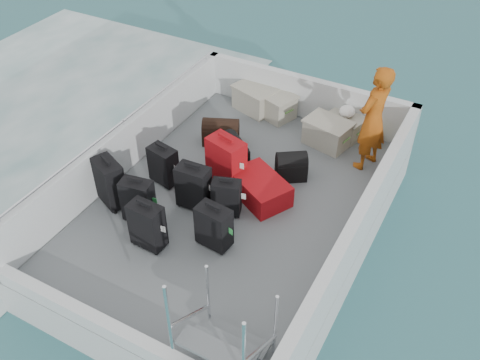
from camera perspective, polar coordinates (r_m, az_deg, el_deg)
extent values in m
plane|color=#175153|center=(7.66, -0.74, -5.77)|extent=(160.00, 160.00, 0.00)
cube|color=silver|center=(7.44, -0.76, -4.15)|extent=(3.60, 5.00, 0.60)
cube|color=slate|center=(7.23, -0.78, -2.38)|extent=(3.30, 4.70, 0.02)
cube|color=silver|center=(7.82, -11.97, 3.71)|extent=(0.14, 5.00, 0.70)
cube|color=silver|center=(6.54, 12.60, -4.86)|extent=(0.14, 5.00, 0.70)
cube|color=silver|center=(8.80, 7.02, 8.77)|extent=(3.60, 0.14, 0.70)
cube|color=silver|center=(5.88, -12.86, -15.63)|extent=(3.60, 0.14, 0.20)
cylinder|color=silver|center=(7.59, -12.37, 6.14)|extent=(0.04, 4.80, 0.04)
cube|color=black|center=(6.89, -10.81, -2.23)|extent=(0.43, 0.29, 0.62)
cube|color=black|center=(7.21, -13.70, -0.31)|extent=(0.51, 0.42, 0.67)
cube|color=black|center=(7.44, -8.17, 1.52)|extent=(0.43, 0.31, 0.57)
cube|color=black|center=(6.53, -9.86, -4.86)|extent=(0.42, 0.26, 0.63)
cube|color=black|center=(6.99, -4.97, -0.78)|extent=(0.44, 0.28, 0.63)
cube|color=#A20C0D|center=(7.33, -1.49, 1.96)|extent=(0.58, 0.43, 0.71)
cube|color=black|center=(6.47, -2.80, -5.05)|extent=(0.44, 0.29, 0.58)
cube|color=black|center=(6.89, -1.46, -1.92)|extent=(0.42, 0.32, 0.52)
cube|color=#A20C0D|center=(7.19, 2.14, -0.89)|extent=(0.97, 0.85, 0.32)
cube|color=#B0AC99|center=(8.98, 1.59, 8.59)|extent=(0.75, 0.62, 0.39)
cube|color=#B0AC99|center=(8.85, 3.70, 7.96)|extent=(0.74, 0.62, 0.38)
cube|color=#B0AC99|center=(8.52, 11.12, 5.60)|extent=(0.61, 0.50, 0.32)
cube|color=#B0AC99|center=(8.25, 9.30, 4.90)|extent=(0.72, 0.57, 0.39)
ellipsoid|color=yellow|center=(8.46, 13.92, 4.44)|extent=(0.28, 0.26, 0.22)
ellipsoid|color=white|center=(8.38, 11.33, 7.02)|extent=(0.24, 0.24, 0.18)
imported|color=orange|center=(7.62, 14.00, 6.35)|extent=(0.54, 0.67, 1.57)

